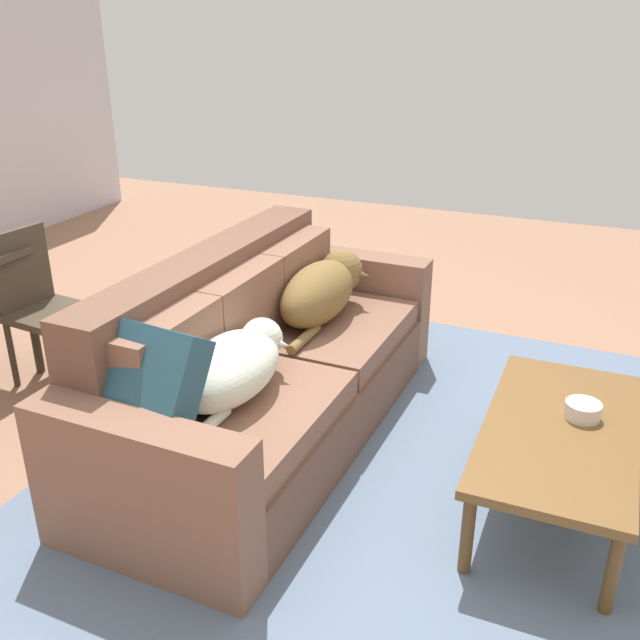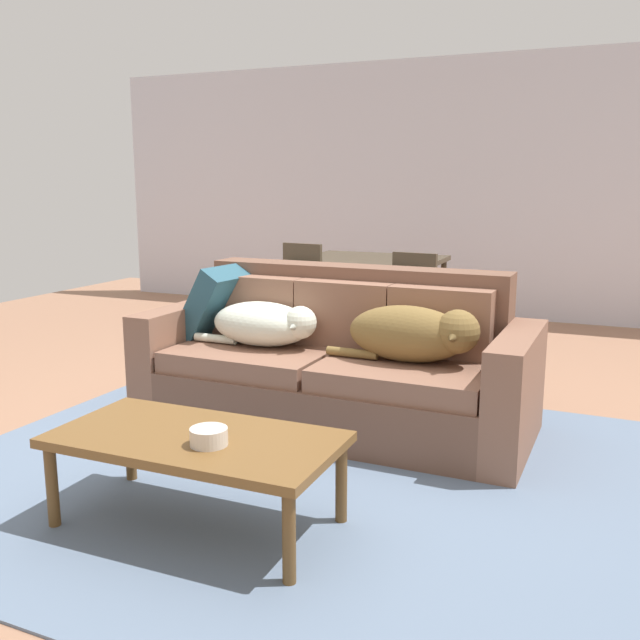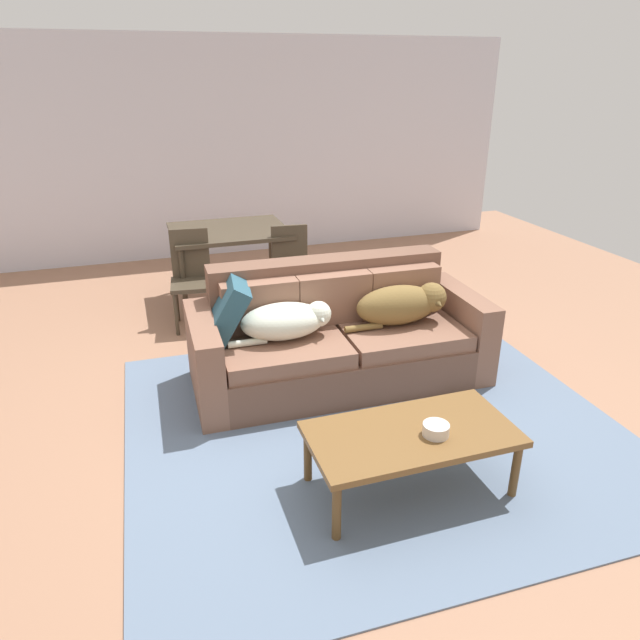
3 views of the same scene
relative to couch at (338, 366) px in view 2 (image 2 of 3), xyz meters
name	(u,v)px [view 2 (image 2 of 3)]	position (x,y,z in m)	size (l,w,h in m)	color
ground_plane	(279,427)	(-0.29, -0.21, -0.35)	(10.00, 10.00, 0.00)	#9D6F54
back_partition	(444,189)	(-0.29, 3.79, 1.00)	(8.00, 0.12, 2.70)	silver
area_rug	(281,468)	(0.00, -0.76, -0.34)	(3.33, 3.00, 0.01)	slate
couch	(338,366)	(0.00, 0.00, 0.00)	(2.30, 0.99, 0.92)	brown
dog_on_left_cushion	(265,324)	(-0.43, -0.09, 0.24)	(0.79, 0.38, 0.27)	silver
dog_on_right_cushion	(416,334)	(0.50, -0.12, 0.27)	(0.85, 0.36, 0.31)	brown
throw_pillow_by_left_arm	(219,302)	(-0.85, 0.07, 0.32)	(0.15, 0.48, 0.48)	#285163
coffee_table	(196,445)	(-0.06, -1.43, 0.01)	(1.19, 0.61, 0.40)	brown
bowl_on_coffee_table	(209,437)	(0.05, -1.50, 0.09)	(0.15, 0.15, 0.07)	silver
dining_table	(370,266)	(-0.48, 1.97, 0.36)	(1.18, 0.99, 0.78)	#443A2A
dining_chair_near_left	(296,295)	(-0.95, 1.45, 0.16)	(0.44, 0.44, 0.92)	#443A2A
dining_chair_near_right	(408,306)	(0.03, 1.41, 0.14)	(0.44, 0.44, 0.89)	#443A2A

